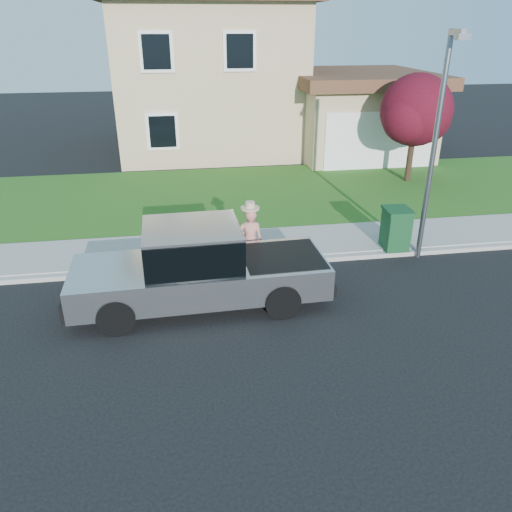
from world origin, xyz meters
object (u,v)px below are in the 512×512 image
Objects in this scene: pickup_truck at (199,269)px; street_lamp at (437,138)px; ornamental_tree at (417,113)px; trash_bin at (396,228)px; woman at (250,240)px.

street_lamp reaches higher than pickup_truck.
ornamental_tree reaches higher than trash_bin.
woman reaches higher than pickup_truck.
pickup_truck reaches higher than trash_bin.
trash_bin is 2.52m from street_lamp.
pickup_truck is 6.40m from street_lamp.
ornamental_tree reaches higher than pickup_truck.
trash_bin is (-3.14, -6.00, -1.91)m from ornamental_tree.
street_lamp is at bearing 12.56° from pickup_truck.
ornamental_tree is 6.94m from street_lamp.
street_lamp is (4.50, 0.14, 2.27)m from woman.
woman is 0.33× the size of street_lamp.
ornamental_tree is 3.60× the size of trash_bin.
trash_bin is 0.20× the size of street_lamp.
pickup_truck is 1.42× the size of ornamental_tree.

